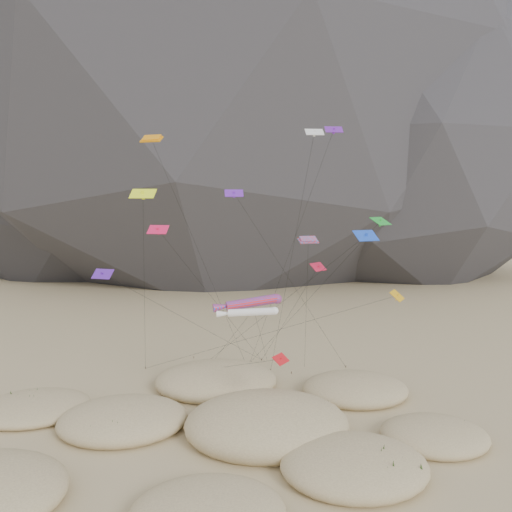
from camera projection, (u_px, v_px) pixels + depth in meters
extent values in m
plane|color=#CCB789|center=(243.00, 456.00, 41.49)|extent=(500.00, 500.00, 0.00)
ellipsoid|color=black|center=(241.00, 73.00, 149.79)|extent=(191.54, 147.29, 156.00)
ellipsoid|color=#2B2B30|center=(95.00, 129.00, 154.95)|extent=(136.20, 127.83, 116.00)
ellipsoid|color=black|center=(399.00, 147.00, 151.88)|extent=(130.55, 126.41, 100.00)
ellipsoid|color=#CCB789|center=(354.00, 465.00, 38.75)|extent=(11.65, 9.90, 3.11)
ellipsoid|color=#CCB789|center=(123.00, 420.00, 46.93)|extent=(12.14, 10.32, 3.10)
ellipsoid|color=#CCB789|center=(267.00, 424.00, 45.35)|extent=(15.07, 12.81, 4.54)
ellipsoid|color=#CCB789|center=(434.00, 435.00, 44.07)|extent=(9.60, 8.16, 2.39)
ellipsoid|color=#CCB789|center=(216.00, 380.00, 57.14)|extent=(13.96, 11.87, 3.49)
ellipsoid|color=#CCB789|center=(355.00, 389.00, 54.79)|extent=(11.64, 9.90, 2.90)
ellipsoid|color=#CCB789|center=(34.00, 408.00, 50.18)|extent=(11.22, 9.54, 2.21)
ellipsoid|color=black|center=(30.00, 481.00, 36.34)|extent=(2.37, 2.03, 0.71)
ellipsoid|color=black|center=(400.00, 471.00, 37.35)|extent=(2.94, 2.52, 0.88)
ellipsoid|color=black|center=(349.00, 475.00, 37.22)|extent=(2.28, 1.95, 0.68)
ellipsoid|color=black|center=(102.00, 429.00, 44.72)|extent=(3.18, 2.72, 0.95)
ellipsoid|color=black|center=(144.00, 411.00, 48.85)|extent=(2.16, 1.85, 0.65)
ellipsoid|color=black|center=(287.00, 424.00, 45.06)|extent=(3.20, 2.74, 0.96)
ellipsoid|color=black|center=(315.00, 411.00, 48.18)|extent=(2.75, 2.35, 0.82)
ellipsoid|color=black|center=(240.00, 436.00, 43.18)|extent=(2.44, 2.09, 0.73)
ellipsoid|color=black|center=(458.00, 433.00, 44.47)|extent=(2.41, 2.06, 0.72)
ellipsoid|color=black|center=(224.00, 378.00, 57.09)|extent=(3.14, 2.68, 0.94)
ellipsoid|color=black|center=(240.00, 383.00, 56.08)|extent=(2.32, 1.98, 0.70)
ellipsoid|color=black|center=(360.00, 384.00, 56.16)|extent=(2.52, 2.15, 0.75)
ellipsoid|color=black|center=(348.00, 393.00, 53.66)|extent=(2.24, 1.91, 0.67)
ellipsoid|color=black|center=(24.00, 403.00, 51.28)|extent=(2.56, 2.19, 0.77)
ellipsoid|color=black|center=(22.00, 409.00, 50.04)|extent=(2.09, 1.79, 0.63)
cylinder|color=#3F2D1E|center=(195.00, 370.00, 62.40)|extent=(0.08, 0.08, 0.30)
cylinder|color=#3F2D1E|center=(250.00, 362.00, 65.62)|extent=(0.08, 0.08, 0.30)
cylinder|color=#3F2D1E|center=(271.00, 370.00, 62.54)|extent=(0.08, 0.08, 0.30)
cylinder|color=#3F2D1E|center=(262.00, 359.00, 66.84)|extent=(0.08, 0.08, 0.30)
cylinder|color=#3F2D1E|center=(291.00, 373.00, 61.60)|extent=(0.08, 0.08, 0.30)
cylinder|color=#3F2D1E|center=(194.00, 357.00, 67.71)|extent=(0.08, 0.08, 0.30)
cylinder|color=#3F2D1E|center=(346.00, 366.00, 63.92)|extent=(0.08, 0.08, 0.30)
cylinder|color=#3F2D1E|center=(145.00, 368.00, 63.49)|extent=(0.08, 0.08, 0.30)
cylinder|color=#FE201A|center=(252.00, 302.00, 51.43)|extent=(5.58, 1.90, 1.55)
sphere|color=#FE201A|center=(277.00, 299.00, 52.12)|extent=(1.04, 1.04, 1.04)
cone|color=#FE201A|center=(224.00, 307.00, 50.68)|extent=(2.37, 1.26, 1.12)
cylinder|color=black|center=(261.00, 335.00, 59.12)|extent=(3.33, 14.08, 10.82)
cylinder|color=white|center=(251.00, 312.00, 49.06)|extent=(4.68, 1.72, 1.05)
sphere|color=white|center=(275.00, 311.00, 48.77)|extent=(0.77, 0.77, 0.77)
cone|color=white|center=(226.00, 314.00, 49.38)|extent=(1.98, 1.05, 0.79)
cylinder|color=black|center=(229.00, 341.00, 57.53)|extent=(3.78, 16.42, 10.34)
cube|color=orange|center=(152.00, 139.00, 50.98)|extent=(2.46, 1.75, 0.69)
cube|color=orange|center=(152.00, 138.00, 50.96)|extent=(2.06, 1.43, 0.67)
cylinder|color=black|center=(205.00, 266.00, 58.11)|extent=(10.51, 10.49, 27.50)
cube|color=#FF1E1A|center=(308.00, 241.00, 52.35)|extent=(2.28, 1.37, 0.60)
cube|color=#FF1E1A|center=(308.00, 239.00, 52.33)|extent=(1.93, 1.12, 0.59)
cylinder|color=black|center=(306.00, 310.00, 58.30)|extent=(1.79, 10.08, 17.08)
cube|color=#E5A00C|center=(397.00, 296.00, 51.29)|extent=(2.18, 2.51, 0.95)
cube|color=#E5A00C|center=(397.00, 297.00, 51.30)|extent=(0.41, 0.40, 0.76)
cylinder|color=black|center=(258.00, 336.00, 57.39)|extent=(27.41, 13.87, 11.49)
cube|color=#E8FF1A|center=(143.00, 194.00, 50.46)|extent=(2.78, 1.80, 0.98)
cube|color=#E8FF1A|center=(143.00, 195.00, 50.47)|extent=(0.36, 0.35, 0.87)
cylinder|color=black|center=(144.00, 291.00, 56.98)|extent=(1.57, 11.03, 21.92)
cube|color=silver|center=(314.00, 132.00, 54.29)|extent=(2.00, 1.02, 0.80)
cube|color=silver|center=(314.00, 133.00, 54.30)|extent=(0.24, 0.26, 0.68)
cylinder|color=black|center=(291.00, 260.00, 58.42)|extent=(4.02, 5.75, 28.67)
cube|color=#17962A|center=(381.00, 221.00, 52.67)|extent=(2.72, 2.60, 0.82)
cube|color=#17962A|center=(380.00, 223.00, 52.69)|extent=(0.35, 0.35, 0.85)
cylinder|color=black|center=(308.00, 300.00, 59.15)|extent=(12.86, 12.38, 19.07)
cube|color=#E3154C|center=(158.00, 230.00, 47.87)|extent=(2.17, 1.50, 0.83)
cube|color=#E3154C|center=(158.00, 231.00, 47.88)|extent=(0.31, 0.33, 0.66)
cylinder|color=black|center=(218.00, 306.00, 57.36)|extent=(11.87, 16.08, 18.43)
cube|color=blue|center=(366.00, 236.00, 46.73)|extent=(2.62, 1.93, 0.98)
cube|color=blue|center=(366.00, 237.00, 46.75)|extent=(0.38, 0.40, 0.79)
cylinder|color=black|center=(268.00, 313.00, 54.57)|extent=(16.50, 15.61, 17.93)
cube|color=#501CA4|center=(103.00, 274.00, 50.13)|extent=(2.31, 1.72, 0.90)
cube|color=#501CA4|center=(103.00, 275.00, 50.15)|extent=(0.35, 0.38, 0.69)
cylinder|color=black|center=(194.00, 323.00, 58.49)|extent=(17.67, 13.70, 13.87)
cube|color=red|center=(281.00, 359.00, 47.66)|extent=(1.89, 2.04, 0.74)
cube|color=red|center=(281.00, 361.00, 47.67)|extent=(0.32, 0.32, 0.63)
cylinder|color=black|center=(232.00, 366.00, 55.03)|extent=(8.56, 15.13, 6.11)
cube|color=#601EB0|center=(234.00, 193.00, 48.78)|extent=(1.82, 0.92, 0.74)
cube|color=#601EB0|center=(234.00, 195.00, 48.80)|extent=(0.22, 0.24, 0.61)
cylinder|color=black|center=(297.00, 292.00, 56.36)|extent=(14.93, 11.54, 21.93)
cube|color=#601B9D|center=(334.00, 129.00, 52.09)|extent=(1.88, 0.99, 0.75)
cube|color=#601B9D|center=(334.00, 131.00, 52.10)|extent=(0.23, 0.25, 0.63)
cylinder|color=black|center=(287.00, 260.00, 58.86)|extent=(7.89, 11.46, 28.62)
cube|color=red|center=(318.00, 267.00, 51.38)|extent=(1.97, 1.88, 0.79)
cube|color=red|center=(318.00, 268.00, 51.39)|extent=(0.34, 0.35, 0.61)
cylinder|color=black|center=(286.00, 320.00, 59.11)|extent=(4.26, 14.56, 14.42)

